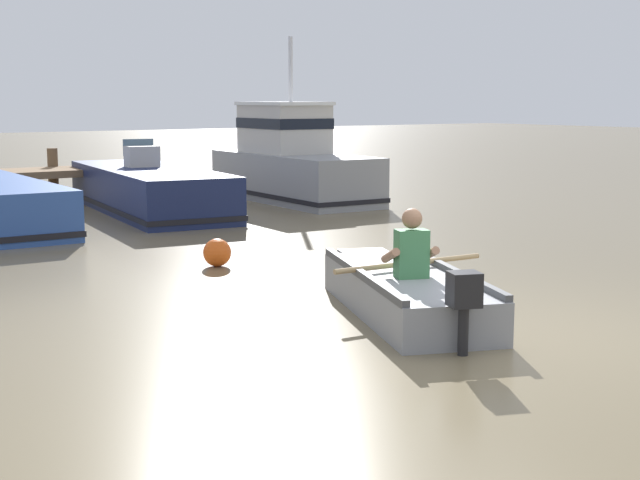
% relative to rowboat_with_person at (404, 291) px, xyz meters
% --- Properties ---
extents(ground_plane, '(120.00, 120.00, 0.00)m').
position_rel_rowboat_with_person_xyz_m(ground_plane, '(0.45, -1.34, -0.25)').
color(ground_plane, '#7A6B4C').
extents(rowboat_with_person, '(2.36, 3.60, 1.19)m').
position_rel_rowboat_with_person_xyz_m(rowboat_with_person, '(0.00, 0.00, 0.00)').
color(rowboat_with_person, gray).
rests_on(rowboat_with_person, ground).
extents(moored_boat_navy, '(2.73, 6.34, 1.50)m').
position_rel_rowboat_with_person_xyz_m(moored_boat_navy, '(1.53, 10.10, 0.19)').
color(moored_boat_navy, '#19234C').
rests_on(moored_boat_navy, ground).
extents(moored_boat_grey, '(2.08, 5.19, 3.76)m').
position_rel_rowboat_with_person_xyz_m(moored_boat_grey, '(5.18, 10.25, 0.61)').
color(moored_boat_grey, gray).
rests_on(moored_boat_grey, ground).
extents(mooring_buoy, '(0.40, 0.40, 0.40)m').
position_rel_rowboat_with_person_xyz_m(mooring_buoy, '(-0.34, 3.67, -0.05)').
color(mooring_buoy, '#E55919').
rests_on(mooring_buoy, ground).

